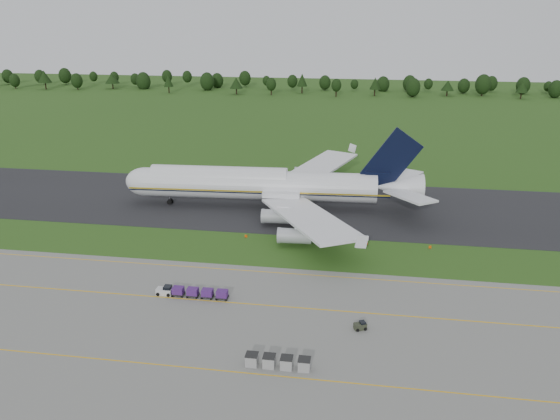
% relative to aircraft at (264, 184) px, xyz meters
% --- Properties ---
extents(ground, '(600.00, 600.00, 0.00)m').
position_rel_aircraft_xyz_m(ground, '(8.45, -25.11, -5.90)').
color(ground, '#274D17').
rests_on(ground, ground).
extents(apron, '(300.00, 52.00, 0.06)m').
position_rel_aircraft_xyz_m(apron, '(8.45, -59.11, -5.87)').
color(apron, slate).
rests_on(apron, ground).
extents(taxiway, '(300.00, 40.00, 0.08)m').
position_rel_aircraft_xyz_m(taxiway, '(8.45, 2.89, -5.86)').
color(taxiway, black).
rests_on(taxiway, ground).
extents(apron_markings, '(300.00, 30.20, 0.01)m').
position_rel_aircraft_xyz_m(apron_markings, '(8.45, -52.09, -5.83)').
color(apron_markings, '#ECAE0D').
rests_on(apron_markings, apron).
extents(tree_line, '(525.78, 22.81, 11.52)m').
position_rel_aircraft_xyz_m(tree_line, '(-5.46, 196.90, 0.17)').
color(tree_line, black).
rests_on(tree_line, ground).
extents(aircraft, '(73.39, 71.61, 20.65)m').
position_rel_aircraft_xyz_m(aircraft, '(0.00, 0.00, 0.00)').
color(aircraft, white).
rests_on(aircraft, ground).
extents(baggage_train, '(12.49, 1.60, 1.54)m').
position_rel_aircraft_xyz_m(baggage_train, '(-4.37, -46.07, -5.02)').
color(baggage_train, silver).
rests_on(baggage_train, apron).
extents(utility_cart, '(2.11, 1.73, 1.00)m').
position_rel_aircraft_xyz_m(utility_cart, '(24.09, -52.04, -5.35)').
color(utility_cart, '#2D3223').
rests_on(utility_cart, apron).
extents(uld_row, '(8.89, 1.69, 1.67)m').
position_rel_aircraft_xyz_m(uld_row, '(13.17, -63.19, -5.00)').
color(uld_row, gray).
rests_on(uld_row, apron).
extents(edge_markers, '(38.85, 0.30, 0.60)m').
position_rel_aircraft_xyz_m(edge_markers, '(18.64, -19.46, -5.62)').
color(edge_markers, '#E44B07').
rests_on(edge_markers, ground).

